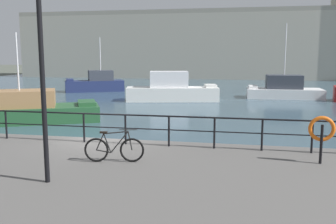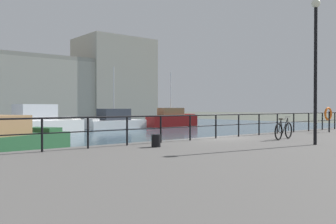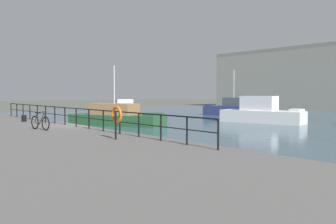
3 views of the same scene
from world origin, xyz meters
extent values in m
plane|color=#4C5147|center=(0.00, 0.00, 0.00)|extent=(240.00, 240.00, 0.00)
cube|color=#385160|center=(0.00, 30.20, 0.01)|extent=(80.00, 60.00, 0.01)
cube|color=maroon|center=(-16.84, 14.11, 0.44)|extent=(6.46, 4.72, 0.86)
cube|color=silver|center=(-17.80, 14.53, 1.51)|extent=(2.64, 2.61, 1.29)
cube|color=maroon|center=(-19.12, 15.11, 0.99)|extent=(1.37, 1.92, 0.24)
cube|color=navy|center=(-11.15, 26.46, 0.61)|extent=(6.63, 4.87, 1.21)
cube|color=#333842|center=(-10.53, 26.79, 1.78)|extent=(3.19, 2.83, 1.12)
cube|color=navy|center=(-13.51, 25.22, 1.34)|extent=(1.38, 1.70, 0.24)
cylinder|color=silver|center=(-10.53, 26.79, 4.15)|extent=(0.10, 0.10, 3.62)
cube|color=#23512D|center=(-7.97, 7.46, 0.49)|extent=(9.20, 6.44, 0.95)
cube|color=#997047|center=(-8.20, 7.35, 1.47)|extent=(4.70, 3.83, 1.01)
cube|color=#23512D|center=(-4.63, 9.09, 1.08)|extent=(1.83, 2.26, 0.24)
cylinder|color=silver|center=(-8.20, 7.35, 3.70)|extent=(0.10, 0.10, 3.44)
cube|color=white|center=(-1.07, 19.76, 0.61)|extent=(8.42, 4.02, 1.21)
cube|color=silver|center=(-1.36, 19.70, 1.93)|extent=(3.64, 2.47, 1.42)
cube|color=white|center=(2.26, 20.50, 1.34)|extent=(1.30, 1.80, 0.24)
cylinder|color=black|center=(-11.40, -0.75, 1.52)|extent=(0.07, 0.07, 1.05)
cylinder|color=black|center=(-9.84, -0.75, 1.52)|extent=(0.07, 0.07, 1.05)
cylinder|color=black|center=(-8.28, -0.75, 1.52)|extent=(0.07, 0.07, 1.05)
cylinder|color=black|center=(-6.72, -0.75, 1.52)|extent=(0.07, 0.07, 1.05)
cylinder|color=black|center=(-5.16, -0.75, 1.52)|extent=(0.07, 0.07, 1.05)
cylinder|color=black|center=(-3.60, -0.75, 1.52)|extent=(0.07, 0.07, 1.05)
cylinder|color=black|center=(-2.04, -0.75, 1.52)|extent=(0.07, 0.07, 1.05)
cylinder|color=black|center=(-0.49, -0.75, 1.52)|extent=(0.07, 0.07, 1.05)
cylinder|color=black|center=(1.07, -0.75, 1.52)|extent=(0.07, 0.07, 1.05)
cylinder|color=black|center=(2.63, -0.75, 1.52)|extent=(0.07, 0.07, 1.05)
cylinder|color=black|center=(4.19, -0.75, 1.52)|extent=(0.07, 0.07, 1.05)
cylinder|color=black|center=(5.75, -0.75, 1.52)|extent=(0.07, 0.07, 1.05)
cylinder|color=black|center=(7.31, -0.75, 1.52)|extent=(0.07, 0.07, 1.05)
cylinder|color=black|center=(8.87, -0.75, 1.52)|extent=(0.07, 0.07, 1.05)
cylinder|color=black|center=(10.42, -0.75, 1.52)|extent=(0.07, 0.07, 1.05)
cylinder|color=black|center=(11.98, -0.75, 1.52)|extent=(0.07, 0.07, 1.05)
cylinder|color=black|center=(0.29, -0.75, 2.05)|extent=(23.38, 0.06, 0.06)
cylinder|color=black|center=(0.29, -0.75, 1.57)|extent=(23.38, 0.04, 0.04)
torus|color=black|center=(1.94, -2.85, 1.36)|extent=(0.72, 0.19, 0.72)
torus|color=black|center=(0.90, -3.04, 1.36)|extent=(0.72, 0.19, 0.72)
cylinder|color=black|center=(1.58, -2.92, 1.60)|extent=(0.55, 0.13, 0.66)
cylinder|color=black|center=(1.22, -2.98, 1.56)|extent=(0.24, 0.08, 0.58)
cylinder|color=black|center=(1.48, -2.93, 1.88)|extent=(0.72, 0.16, 0.11)
cylinder|color=black|center=(1.11, -3.00, 1.32)|extent=(0.43, 0.11, 0.12)
cylinder|color=black|center=(1.01, -3.02, 1.60)|extent=(0.26, 0.08, 0.51)
cylinder|color=black|center=(1.88, -2.86, 1.64)|extent=(0.14, 0.06, 0.57)
cube|color=black|center=(1.12, -3.00, 1.89)|extent=(0.23, 0.13, 0.05)
cylinder|color=black|center=(1.83, -2.87, 1.97)|extent=(0.52, 0.12, 0.02)
cylinder|color=black|center=(-4.67, -1.84, 1.22)|extent=(0.32, 0.32, 0.44)
cylinder|color=black|center=(7.35, -1.95, 1.57)|extent=(0.08, 0.08, 1.15)
torus|color=orange|center=(7.35, -1.89, 2.02)|extent=(0.75, 0.11, 0.75)
camera|label=1|loc=(5.07, -13.24, 4.15)|focal=40.40mm
camera|label=2|loc=(-12.39, -11.96, 2.40)|focal=39.03mm
camera|label=3|loc=(20.18, -9.71, 2.92)|focal=38.38mm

